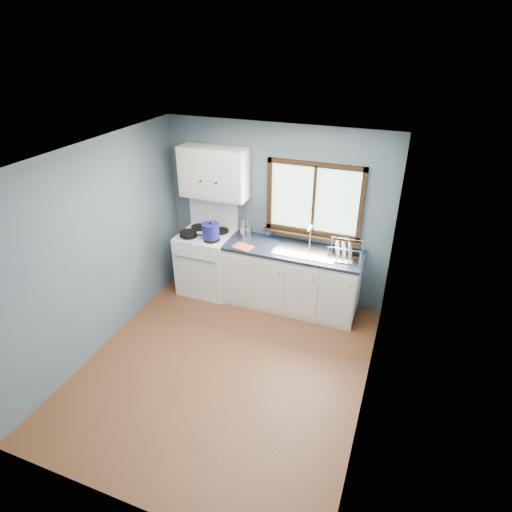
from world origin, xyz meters
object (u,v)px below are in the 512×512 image
(gas_range, at_px, (207,260))
(stockpot, at_px, (211,231))
(sink, at_px, (306,255))
(dish_rack, at_px, (344,254))
(base_cabinets, at_px, (291,281))
(thermos, at_px, (243,228))
(skillet, at_px, (188,233))
(utensil_crock, at_px, (248,231))

(gas_range, xyz_separation_m, stockpot, (0.16, -0.14, 0.57))
(gas_range, bearing_deg, sink, 0.71)
(sink, distance_m, dish_rack, 0.52)
(base_cabinets, relative_size, sink, 2.20)
(thermos, bearing_deg, gas_range, -169.50)
(skillet, height_order, dish_rack, dish_rack)
(dish_rack, bearing_deg, sink, 177.78)
(sink, distance_m, utensil_crock, 0.92)
(sink, height_order, skillet, sink)
(gas_range, distance_m, skillet, 0.55)
(utensil_crock, bearing_deg, sink, -10.99)
(base_cabinets, distance_m, stockpot, 1.33)
(sink, relative_size, utensil_crock, 2.41)
(base_cabinets, distance_m, sink, 0.48)
(stockpot, relative_size, utensil_crock, 0.72)
(skillet, bearing_deg, base_cabinets, 3.02)
(utensil_crock, relative_size, dish_rack, 0.81)
(skillet, bearing_deg, gas_range, 40.31)
(base_cabinets, bearing_deg, sink, -0.13)
(utensil_crock, relative_size, thermos, 1.16)
(sink, bearing_deg, stockpot, -173.13)
(sink, bearing_deg, base_cabinets, 179.87)
(base_cabinets, distance_m, dish_rack, 0.89)
(gas_range, height_order, utensil_crock, gas_range)
(gas_range, relative_size, thermos, 4.52)
(utensil_crock, bearing_deg, skillet, -154.19)
(utensil_crock, bearing_deg, gas_range, -161.81)
(gas_range, distance_m, stockpot, 0.61)
(base_cabinets, distance_m, thermos, 1.01)
(gas_range, xyz_separation_m, sink, (1.49, 0.02, 0.37))
(gas_range, bearing_deg, utensil_crock, 18.19)
(base_cabinets, xyz_separation_m, skillet, (-1.48, -0.20, 0.57))
(gas_range, height_order, dish_rack, gas_range)
(sink, relative_size, thermos, 2.79)
(thermos, distance_m, dish_rack, 1.46)
(base_cabinets, xyz_separation_m, sink, (0.18, -0.00, 0.45))
(base_cabinets, bearing_deg, stockpot, -172.05)
(sink, height_order, stockpot, sink)
(skillet, bearing_deg, thermos, 16.60)
(base_cabinets, relative_size, skillet, 4.96)
(base_cabinets, bearing_deg, gas_range, -179.18)
(base_cabinets, bearing_deg, dish_rack, -0.17)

